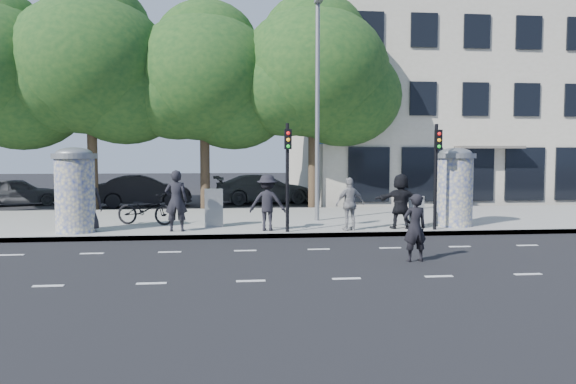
{
  "coord_description": "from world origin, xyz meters",
  "views": [
    {
      "loc": [
        -2.46,
        -13.56,
        2.63
      ],
      "look_at": [
        -0.62,
        3.5,
        1.43
      ],
      "focal_mm": 35.0,
      "sensor_mm": 36.0,
      "label": 1
    }
  ],
  "objects": [
    {
      "name": "sidewalk",
      "position": [
        0.0,
        7.5,
        0.07
      ],
      "size": [
        40.0,
        8.0,
        0.15
      ],
      "primitive_type": "cube",
      "color": "gray",
      "rests_on": "ground"
    },
    {
      "name": "car_left",
      "position": [
        -12.91,
        15.67,
        0.69
      ],
      "size": [
        2.96,
        4.37,
        1.38
      ],
      "primitive_type": "imported",
      "rotation": [
        0.0,
        0.0,
        1.93
      ],
      "color": "#494B4F",
      "rests_on": "ground"
    },
    {
      "name": "curb",
      "position": [
        0.0,
        3.55,
        0.07
      ],
      "size": [
        40.0,
        0.1,
        0.16
      ],
      "primitive_type": "cube",
      "color": "slate",
      "rests_on": "ground"
    },
    {
      "name": "ped_b",
      "position": [
        -4.08,
        4.33,
        1.12
      ],
      "size": [
        0.72,
        0.49,
        1.94
      ],
      "primitive_type": "imported",
      "rotation": [
        0.0,
        0.0,
        3.11
      ],
      "color": "black",
      "rests_on": "sidewalk"
    },
    {
      "name": "traffic_pole_near",
      "position": [
        -0.6,
        3.79,
        2.23
      ],
      "size": [
        0.22,
        0.31,
        3.4
      ],
      "color": "black",
      "rests_on": "sidewalk"
    },
    {
      "name": "tree_center",
      "position": [
        1.5,
        12.3,
        6.31
      ],
      "size": [
        7.0,
        7.0,
        9.3
      ],
      "color": "#38281C",
      "rests_on": "ground"
    },
    {
      "name": "ped_a",
      "position": [
        -6.87,
        4.53,
        1.12
      ],
      "size": [
        1.09,
        0.89,
        1.93
      ],
      "primitive_type": "imported",
      "rotation": [
        0.0,
        0.0,
        3.47
      ],
      "color": "black",
      "rests_on": "sidewalk"
    },
    {
      "name": "man_road",
      "position": [
        2.03,
        -0.52,
        0.82
      ],
      "size": [
        0.65,
        0.48,
        1.65
      ],
      "primitive_type": "imported",
      "rotation": [
        0.0,
        0.0,
        3.28
      ],
      "color": "black",
      "rests_on": "ground"
    },
    {
      "name": "ad_column_left",
      "position": [
        -7.2,
        4.5,
        1.54
      ],
      "size": [
        1.36,
        1.36,
        2.65
      ],
      "color": "beige",
      "rests_on": "sidewalk"
    },
    {
      "name": "car_right",
      "position": [
        -0.57,
        15.63,
        0.74
      ],
      "size": [
        2.73,
        5.35,
        1.49
      ],
      "primitive_type": "imported",
      "rotation": [
        0.0,
        0.0,
        1.7
      ],
      "color": "#494C4F",
      "rests_on": "ground"
    },
    {
      "name": "traffic_pole_far",
      "position": [
        4.2,
        3.79,
        2.23
      ],
      "size": [
        0.22,
        0.31,
        3.4
      ],
      "color": "black",
      "rests_on": "sidewalk"
    },
    {
      "name": "building",
      "position": [
        12.0,
        19.99,
        5.99
      ],
      "size": [
        20.3,
        15.85,
        12.0
      ],
      "color": "#B2AA95",
      "rests_on": "ground"
    },
    {
      "name": "cabinet_left",
      "position": [
        -2.93,
        5.37,
        0.78
      ],
      "size": [
        0.62,
        0.47,
        1.27
      ],
      "primitive_type": "cube",
      "rotation": [
        0.0,
        0.0,
        0.04
      ],
      "color": "slate",
      "rests_on": "sidewalk"
    },
    {
      "name": "lane_dash_near",
      "position": [
        0.0,
        -2.2,
        0.0
      ],
      "size": [
        32.0,
        0.12,
        0.01
      ],
      "primitive_type": "cube",
      "color": "silver",
      "rests_on": "ground"
    },
    {
      "name": "car_mid",
      "position": [
        -6.6,
        14.56,
        0.76
      ],
      "size": [
        2.23,
        4.79,
        1.52
      ],
      "primitive_type": "imported",
      "rotation": [
        0.0,
        0.0,
        1.71
      ],
      "color": "black",
      "rests_on": "ground"
    },
    {
      "name": "ad_column_right",
      "position": [
        5.2,
        4.7,
        1.54
      ],
      "size": [
        1.36,
        1.36,
        2.65
      ],
      "color": "beige",
      "rests_on": "sidewalk"
    },
    {
      "name": "cabinet_right",
      "position": [
        3.77,
        4.39,
        0.67
      ],
      "size": [
        0.59,
        0.5,
        1.04
      ],
      "primitive_type": "cube",
      "rotation": [
        0.0,
        0.0,
        -0.32
      ],
      "color": "gray",
      "rests_on": "sidewalk"
    },
    {
      "name": "ped_e",
      "position": [
        1.42,
        3.94,
        1.0
      ],
      "size": [
        1.11,
        0.81,
        1.7
      ],
      "primitive_type": "imported",
      "rotation": [
        0.0,
        0.0,
        3.41
      ],
      "color": "gray",
      "rests_on": "sidewalk"
    },
    {
      "name": "ped_d",
      "position": [
        -1.2,
        4.21,
        1.05
      ],
      "size": [
        1.24,
        0.83,
        1.79
      ],
      "primitive_type": "imported",
      "rotation": [
        0.0,
        0.0,
        2.99
      ],
      "color": "black",
      "rests_on": "sidewalk"
    },
    {
      "name": "bicycle",
      "position": [
        -5.28,
        6.1,
        0.69
      ],
      "size": [
        1.29,
        2.18,
        1.08
      ],
      "primitive_type": "imported",
      "rotation": [
        0.0,
        0.0,
        1.28
      ],
      "color": "black",
      "rests_on": "sidewalk"
    },
    {
      "name": "ground",
      "position": [
        0.0,
        0.0,
        0.0
      ],
      "size": [
        120.0,
        120.0,
        0.0
      ],
      "primitive_type": "plane",
      "color": "black",
      "rests_on": "ground"
    },
    {
      "name": "ped_f",
      "position": [
        3.17,
        4.21,
        1.05
      ],
      "size": [
        1.75,
        0.85,
        1.8
      ],
      "primitive_type": "imported",
      "rotation": [
        0.0,
        0.0,
        2.99
      ],
      "color": "black",
      "rests_on": "sidewalk"
    },
    {
      "name": "street_lamp",
      "position": [
        0.8,
        6.63,
        4.79
      ],
      "size": [
        0.25,
        0.93,
        8.0
      ],
      "color": "slate",
      "rests_on": "sidewalk"
    },
    {
      "name": "tree_near_left",
      "position": [
        -3.5,
        12.7,
        6.06
      ],
      "size": [
        6.8,
        6.8,
        8.97
      ],
      "color": "#38281C",
      "rests_on": "ground"
    },
    {
      "name": "lane_dash_far",
      "position": [
        0.0,
        1.4,
        0.0
      ],
      "size": [
        32.0,
        0.12,
        0.01
      ],
      "primitive_type": "cube",
      "color": "silver",
      "rests_on": "ground"
    },
    {
      "name": "tree_mid_left",
      "position": [
        -8.5,
        12.5,
        6.5
      ],
      "size": [
        7.2,
        7.2,
        9.57
      ],
      "color": "#38281C",
      "rests_on": "ground"
    }
  ]
}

